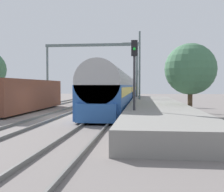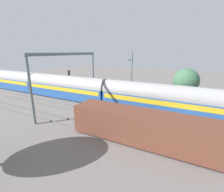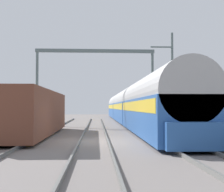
# 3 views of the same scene
# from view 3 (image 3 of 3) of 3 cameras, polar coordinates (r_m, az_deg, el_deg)

# --- Properties ---
(ground) EXTENTS (120.00, 120.00, 0.00)m
(ground) POSITION_cam_3_polar(r_m,az_deg,el_deg) (16.64, -3.40, -8.40)
(ground) COLOR slate
(track_far_west) EXTENTS (1.51, 60.00, 0.16)m
(track_far_west) POSITION_cam_3_polar(r_m,az_deg,el_deg) (17.14, -16.97, -7.86)
(track_far_west) COLOR slate
(track_far_west) RESTS_ON ground
(track_west) EXTENTS (1.52, 60.00, 0.16)m
(track_west) POSITION_cam_3_polar(r_m,az_deg,el_deg) (16.63, -3.40, -8.13)
(track_west) COLOR slate
(track_west) RESTS_ON ground
(track_east) EXTENTS (1.51, 60.00, 0.16)m
(track_east) POSITION_cam_3_polar(r_m,az_deg,el_deg) (17.07, 10.24, -7.94)
(track_east) COLOR slate
(track_east) RESTS_ON ground
(platform) EXTENTS (4.40, 28.00, 0.90)m
(platform) POSITION_cam_3_polar(r_m,az_deg,el_deg) (20.10, 19.63, -5.90)
(platform) COLOR gray
(platform) RESTS_ON ground
(passenger_train) EXTENTS (2.93, 49.20, 3.82)m
(passenger_train) POSITION_cam_3_polar(r_m,az_deg,el_deg) (36.46, 3.18, -1.84)
(passenger_train) COLOR #28569E
(passenger_train) RESTS_ON ground
(freight_car) EXTENTS (2.80, 13.00, 2.70)m
(freight_car) POSITION_cam_3_polar(r_m,az_deg,el_deg) (20.44, -14.56, -3.02)
(freight_car) COLOR brown
(freight_car) RESTS_ON ground
(person_crossing) EXTENTS (0.45, 0.46, 1.73)m
(person_crossing) POSITION_cam_3_polar(r_m,az_deg,el_deg) (31.73, 6.90, -3.50)
(person_crossing) COLOR #242424
(person_crossing) RESTS_ON ground
(railway_signal_far) EXTENTS (0.36, 0.30, 4.64)m
(railway_signal_far) POSITION_cam_3_polar(r_m,az_deg,el_deg) (37.64, 5.93, -0.29)
(railway_signal_far) COLOR #2D2D33
(railway_signal_far) RESTS_ON ground
(catenary_gantry) EXTENTS (12.37, 0.28, 7.86)m
(catenary_gantry) POSITION_cam_3_polar(r_m,az_deg,el_deg) (32.04, -3.12, 4.73)
(catenary_gantry) COLOR slate
(catenary_gantry) RESTS_ON ground
(catenary_pole_east_mid) EXTENTS (1.90, 0.20, 8.00)m
(catenary_pole_east_mid) POSITION_cam_3_polar(r_m,az_deg,el_deg) (25.84, 11.02, 3.11)
(catenary_pole_east_mid) COLOR slate
(catenary_pole_east_mid) RESTS_ON ground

